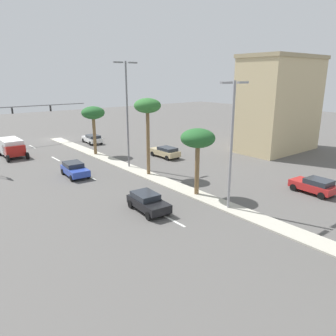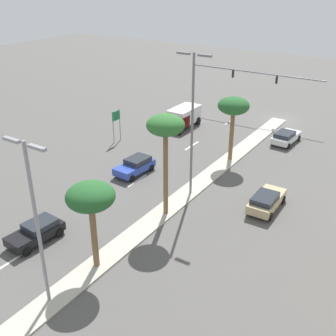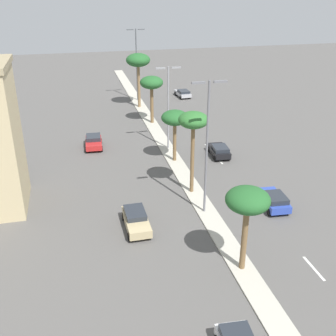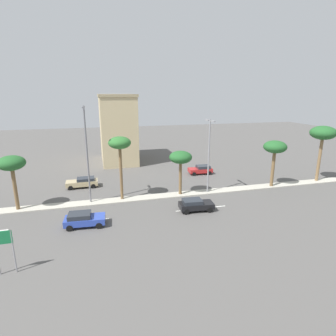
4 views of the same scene
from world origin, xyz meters
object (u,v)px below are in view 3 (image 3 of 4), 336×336
object	(u,v)px
palm_tree_outboard	(193,123)
street_lamp_mid	(207,140)
palm_tree_inboard	(152,84)
sedan_tan_left	(136,220)
palm_tree_rear	(248,202)
palm_tree_center	(138,61)
sedan_blue_leading	(274,200)
sedan_black_mid	(219,150)
palm_tree_trailing	(175,119)
sedan_silver_front	(183,93)
sedan_red_far	(94,142)
street_lamp_right	(168,102)
street_lamp_left	(137,60)

from	to	relation	value
palm_tree_outboard	street_lamp_mid	distance (m)	3.89
palm_tree_inboard	sedan_tan_left	size ratio (longest dim) A/B	1.51
palm_tree_rear	palm_tree_center	bearing A→B (deg)	90.26
palm_tree_outboard	sedan_blue_leading	distance (m)	10.06
palm_tree_center	sedan_black_mid	world-z (taller)	palm_tree_center
palm_tree_outboard	palm_tree_trailing	world-z (taller)	palm_tree_outboard
palm_tree_rear	palm_tree_center	world-z (taller)	palm_tree_center
palm_tree_trailing	palm_tree_center	world-z (taller)	palm_tree_center
sedan_silver_front	sedan_red_far	bearing A→B (deg)	-129.72
palm_tree_trailing	sedan_blue_leading	xyz separation A→B (m)	(6.14, -12.23, -4.26)
palm_tree_trailing	street_lamp_mid	distance (m)	11.73
street_lamp_right	sedan_blue_leading	size ratio (longest dim) A/B	2.37
sedan_black_mid	palm_tree_outboard	bearing A→B (deg)	-125.82
street_lamp_mid	sedan_blue_leading	distance (m)	8.81
street_lamp_left	sedan_silver_front	size ratio (longest dim) A/B	2.72
street_lamp_mid	sedan_silver_front	world-z (taller)	street_lamp_mid
street_lamp_left	sedan_silver_front	distance (m)	10.10
sedan_blue_leading	sedan_silver_front	xyz separation A→B (m)	(2.13, 38.89, -0.07)
palm_tree_trailing	palm_tree_center	bearing A→B (deg)	90.58
sedan_red_far	street_lamp_mid	bearing A→B (deg)	-64.86
palm_tree_inboard	sedan_red_far	xyz separation A→B (m)	(-8.82, -7.52, -4.95)
palm_tree_trailing	palm_tree_inboard	world-z (taller)	palm_tree_inboard
palm_tree_rear	palm_tree_trailing	bearing A→B (deg)	89.91
palm_tree_trailing	sedan_red_far	xyz separation A→B (m)	(-8.62, 6.33, -4.28)
sedan_black_mid	sedan_silver_front	xyz separation A→B (m)	(2.85, 26.52, -0.04)
palm_tree_inboard	sedan_black_mid	bearing A→B (deg)	-69.13
street_lamp_right	sedan_black_mid	world-z (taller)	street_lamp_right
palm_tree_trailing	palm_tree_inboard	size ratio (longest dim) A/B	0.88
palm_tree_outboard	sedan_silver_front	distance (m)	35.98
sedan_tan_left	street_lamp_right	bearing A→B (deg)	68.00
street_lamp_right	sedan_red_far	distance (m)	10.48
sedan_red_far	sedan_black_mid	world-z (taller)	sedan_red_far
palm_tree_inboard	street_lamp_right	bearing A→B (deg)	-90.09
sedan_blue_leading	sedan_silver_front	world-z (taller)	sedan_blue_leading
street_lamp_mid	sedan_tan_left	bearing A→B (deg)	-170.02
palm_tree_trailing	sedan_blue_leading	world-z (taller)	palm_tree_trailing
palm_tree_trailing	street_lamp_left	xyz separation A→B (m)	(0.21, 26.31, 1.74)
palm_tree_outboard	street_lamp_left	bearing A→B (deg)	89.24
palm_tree_center	sedan_blue_leading	world-z (taller)	palm_tree_center
palm_tree_rear	street_lamp_right	world-z (taller)	street_lamp_right
sedan_blue_leading	sedan_silver_front	distance (m)	38.95
sedan_red_far	sedan_tan_left	xyz separation A→B (m)	(2.12, -19.03, 0.01)
palm_tree_center	sedan_blue_leading	bearing A→B (deg)	-79.50
street_lamp_mid	sedan_black_mid	xyz separation A→B (m)	(5.63, 11.73, -6.10)
sedan_black_mid	sedan_tan_left	world-z (taller)	sedan_tan_left
street_lamp_mid	sedan_silver_front	distance (m)	39.66
palm_tree_inboard	palm_tree_center	world-z (taller)	palm_tree_center
palm_tree_center	palm_tree_outboard	bearing A→B (deg)	-90.04
sedan_tan_left	sedan_black_mid	bearing A→B (deg)	47.12
palm_tree_trailing	palm_tree_rear	bearing A→B (deg)	-90.09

